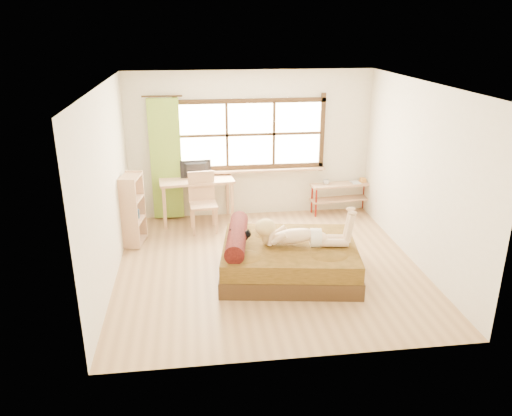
{
  "coord_description": "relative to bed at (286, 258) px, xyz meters",
  "views": [
    {
      "loc": [
        -1.05,
        -6.73,
        3.47
      ],
      "look_at": [
        -0.16,
        0.2,
        0.87
      ],
      "focal_mm": 35.0,
      "sensor_mm": 36.0,
      "label": 1
    }
  ],
  "objects": [
    {
      "name": "wall_right",
      "position": [
        2.04,
        0.29,
        1.09
      ],
      "size": [
        0.0,
        4.5,
        4.5
      ],
      "primitive_type": "plane",
      "rotation": [
        1.57,
        0.0,
        -1.57
      ],
      "color": "silver",
      "rests_on": "floor"
    },
    {
      "name": "book",
      "position": [
        1.71,
        2.36,
        0.33
      ],
      "size": [
        0.18,
        0.23,
        0.02
      ],
      "primitive_type": "imported",
      "rotation": [
        0.0,
        0.0,
        0.1
      ],
      "color": "gray",
      "rests_on": "pipe_shelf"
    },
    {
      "name": "monitor",
      "position": [
        -1.24,
        2.29,
        0.72
      ],
      "size": [
        0.56,
        0.12,
        0.32
      ],
      "primitive_type": "imported",
      "rotation": [
        0.0,
        0.0,
        3.23
      ],
      "color": "black",
      "rests_on": "desk"
    },
    {
      "name": "pipe_shelf",
      "position": [
        1.52,
        2.37,
        0.17
      ],
      "size": [
        1.2,
        0.41,
        0.67
      ],
      "rotation": [
        0.0,
        0.0,
        0.1
      ],
      "color": "tan",
      "rests_on": "floor"
    },
    {
      "name": "chair",
      "position": [
        -1.14,
        1.89,
        0.31
      ],
      "size": [
        0.5,
        0.5,
        1.03
      ],
      "rotation": [
        0.0,
        0.0,
        0.09
      ],
      "color": "tan",
      "rests_on": "floor"
    },
    {
      "name": "bookshelf",
      "position": [
        -2.29,
        1.39,
        0.34
      ],
      "size": [
        0.37,
        0.56,
        1.18
      ],
      "rotation": [
        0.0,
        0.0,
        -0.16
      ],
      "color": "tan",
      "rests_on": "floor"
    },
    {
      "name": "window",
      "position": [
        -0.21,
        2.51,
        1.25
      ],
      "size": [
        2.8,
        0.16,
        1.46
      ],
      "color": "#FFEDBF",
      "rests_on": "wall_back"
    },
    {
      "name": "wall_front",
      "position": [
        -0.21,
        -1.96,
        1.09
      ],
      "size": [
        4.5,
        0.0,
        4.5
      ],
      "primitive_type": "plane",
      "rotation": [
        -1.57,
        0.0,
        0.0
      ],
      "color": "silver",
      "rests_on": "floor"
    },
    {
      "name": "wall_left",
      "position": [
        -2.46,
        0.29,
        1.09
      ],
      "size": [
        0.0,
        4.5,
        4.5
      ],
      "primitive_type": "plane",
      "rotation": [
        1.57,
        0.0,
        1.57
      ],
      "color": "silver",
      "rests_on": "floor"
    },
    {
      "name": "desk",
      "position": [
        -1.24,
        2.24,
        0.45
      ],
      "size": [
        1.37,
        0.72,
        0.82
      ],
      "rotation": [
        0.0,
        0.0,
        0.09
      ],
      "color": "tan",
      "rests_on": "floor"
    },
    {
      "name": "woman",
      "position": [
        0.2,
        -0.06,
        0.51
      ],
      "size": [
        1.4,
        0.58,
        0.58
      ],
      "primitive_type": null,
      "rotation": [
        0.0,
        0.0,
        -0.15
      ],
      "color": "beige",
      "rests_on": "bed"
    },
    {
      "name": "curtain",
      "position": [
        -1.76,
        2.42,
        0.89
      ],
      "size": [
        0.55,
        0.1,
        2.2
      ],
      "primitive_type": "cube",
      "color": "olive",
      "rests_on": "wall_back"
    },
    {
      "name": "cup",
      "position": [
        1.21,
        2.36,
        0.37
      ],
      "size": [
        0.12,
        0.12,
        0.09
      ],
      "primitive_type": "imported",
      "rotation": [
        0.0,
        0.0,
        0.1
      ],
      "color": "gray",
      "rests_on": "pipe_shelf"
    },
    {
      "name": "ceiling",
      "position": [
        -0.21,
        0.29,
        2.44
      ],
      "size": [
        4.5,
        4.5,
        0.0
      ],
      "primitive_type": "plane",
      "rotation": [
        3.14,
        0.0,
        0.0
      ],
      "color": "white",
      "rests_on": "wall_back"
    },
    {
      "name": "kitten",
      "position": [
        -0.67,
        0.09,
        0.34
      ],
      "size": [
        0.3,
        0.16,
        0.23
      ],
      "primitive_type": null,
      "rotation": [
        0.0,
        0.0,
        -0.15
      ],
      "color": "black",
      "rests_on": "bed"
    },
    {
      "name": "bed",
      "position": [
        0.0,
        0.0,
        0.0
      ],
      "size": [
        2.15,
        1.82,
        0.74
      ],
      "rotation": [
        0.0,
        0.0,
        -0.15
      ],
      "color": "#311E0E",
      "rests_on": "floor"
    },
    {
      "name": "wall_back",
      "position": [
        -0.21,
        2.54,
        1.09
      ],
      "size": [
        4.5,
        0.0,
        4.5
      ],
      "primitive_type": "plane",
      "rotation": [
        1.57,
        0.0,
        0.0
      ],
      "color": "silver",
      "rests_on": "floor"
    },
    {
      "name": "floor",
      "position": [
        -0.21,
        0.29,
        -0.26
      ],
      "size": [
        4.5,
        4.5,
        0.0
      ],
      "primitive_type": "plane",
      "color": "#9E754C",
      "rests_on": "ground"
    }
  ]
}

